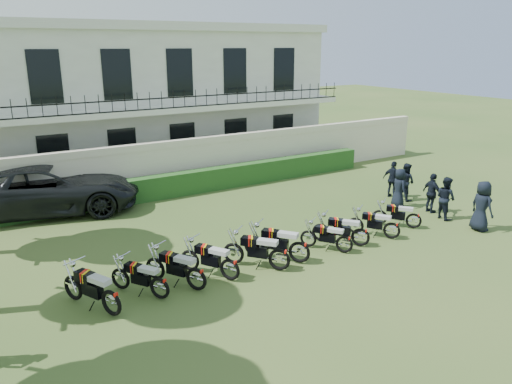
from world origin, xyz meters
The scene contains 21 objects.
ground centered at (0.00, 0.00, 0.00)m, with size 100.00×100.00×0.00m, color #345321.
perimeter_wall centered at (0.00, 8.00, 1.17)m, with size 30.00×0.35×2.30m.
hedge centered at (1.00, 7.20, 0.50)m, with size 18.00×0.60×1.00m, color #234619.
building centered at (0.00, 13.96, 3.71)m, with size 20.40×9.60×7.40m.
motorcycle_0 centered at (-5.47, -1.41, 0.53)m, with size 1.03×1.96×1.15m.
motorcycle_1 centered at (-4.16, -1.23, 0.47)m, with size 1.10×1.63×1.02m.
motorcycle_2 centered at (-3.15, -1.31, 0.51)m, with size 1.11×1.81×1.11m.
motorcycle_3 centered at (-2.09, -1.25, 0.50)m, with size 1.09×1.76×1.08m.
motorcycle_4 centered at (-0.56, -1.46, 0.53)m, with size 1.42×1.68×1.14m.
motorcycle_5 centered at (0.25, -1.34, 0.54)m, with size 1.38×1.75×1.16m.
motorcycle_6 centered at (1.93, -1.47, 0.44)m, with size 1.05×1.50×0.96m.
motorcycle_7 centered at (2.73, -1.35, 0.48)m, with size 1.27×1.57×1.05m.
motorcycle_8 centered at (4.10, -1.42, 0.46)m, with size 1.11×1.54×0.99m.
motorcycle_9 centered at (5.52, -1.12, 0.44)m, with size 1.17×1.42×0.96m.
suv centered at (-5.29, 7.72, 0.97)m, with size 3.22×6.98×1.94m, color black.
officer_0 centered at (7.41, -2.46, 0.91)m, with size 0.89×0.58×1.82m, color black.
officer_1 centered at (7.38, -0.96, 0.82)m, with size 0.79×0.62×1.63m, color black.
officer_2 centered at (7.53, -0.21, 0.79)m, with size 0.93×0.39×1.58m, color black.
officer_3 centered at (6.96, 0.95, 0.80)m, with size 0.78×0.51×1.60m, color black.
officer_4 centered at (7.94, 1.48, 0.80)m, with size 0.78×0.61×1.61m, color black.
officer_5 centered at (7.76, 2.04, 0.80)m, with size 0.93×0.39×1.59m, color black.
Camera 1 is at (-8.19, -12.46, 6.40)m, focal length 35.00 mm.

